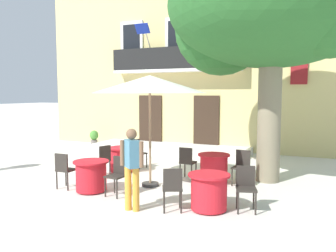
# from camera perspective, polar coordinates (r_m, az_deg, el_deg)

# --- Properties ---
(ground_plane) EXTENTS (120.00, 120.00, 0.00)m
(ground_plane) POSITION_cam_1_polar(r_m,az_deg,el_deg) (10.38, -5.28, -7.94)
(ground_plane) COLOR silver
(building_facade) EXTENTS (13.00, 5.09, 7.50)m
(building_facade) POSITION_cam_1_polar(r_m,az_deg,el_deg) (16.83, 4.15, 10.03)
(building_facade) COLOR #DBC67F
(building_facade) RESTS_ON ground
(entrance_step_platform) EXTENTS (6.51, 1.93, 0.25)m
(entrance_step_platform) POSITION_cam_1_polar(r_m,az_deg,el_deg) (14.20, 0.15, -3.76)
(entrance_step_platform) COLOR silver
(entrance_step_platform) RESTS_ON ground
(plane_tree) EXTENTS (5.73, 5.03, 6.42)m
(plane_tree) POSITION_cam_1_polar(r_m,az_deg,el_deg) (9.97, 16.36, 18.04)
(plane_tree) COLOR #7F755B
(plane_tree) RESTS_ON ground
(cafe_table_near_tree) EXTENTS (0.86, 0.86, 0.76)m
(cafe_table_near_tree) POSITION_cam_1_polar(r_m,az_deg,el_deg) (8.70, -12.58, -8.02)
(cafe_table_near_tree) COLOR red
(cafe_table_near_tree) RESTS_ON ground
(cafe_chair_near_tree_0) EXTENTS (0.40, 0.40, 0.91)m
(cafe_chair_near_tree_0) POSITION_cam_1_polar(r_m,az_deg,el_deg) (9.07, -16.75, -6.69)
(cafe_chair_near_tree_0) COLOR #2D2823
(cafe_chair_near_tree_0) RESTS_ON ground
(cafe_chair_near_tree_1) EXTENTS (0.44, 0.44, 0.91)m
(cafe_chair_near_tree_1) POSITION_cam_1_polar(r_m,az_deg,el_deg) (8.25, -8.35, -7.71)
(cafe_chair_near_tree_1) COLOR #2D2823
(cafe_chair_near_tree_1) RESTS_ON ground
(cafe_table_middle) EXTENTS (0.86, 0.86, 0.76)m
(cafe_table_middle) POSITION_cam_1_polar(r_m,az_deg,el_deg) (7.23, 6.77, -10.70)
(cafe_table_middle) COLOR red
(cafe_table_middle) RESTS_ON ground
(cafe_chair_middle_0) EXTENTS (0.49, 0.49, 0.91)m
(cafe_chair_middle_0) POSITION_cam_1_polar(r_m,az_deg,el_deg) (7.30, 12.77, -9.52)
(cafe_chair_middle_0) COLOR #2D2823
(cafe_chair_middle_0) RESTS_ON ground
(cafe_chair_middle_1) EXTENTS (0.53, 0.53, 0.91)m
(cafe_chair_middle_1) POSITION_cam_1_polar(r_m,az_deg,el_deg) (7.05, 0.75, -9.92)
(cafe_chair_middle_1) COLOR #2D2823
(cafe_chair_middle_1) RESTS_ON ground
(cafe_table_front) EXTENTS (0.86, 0.86, 0.76)m
(cafe_table_front) POSITION_cam_1_polar(r_m,az_deg,el_deg) (9.47, 7.57, -6.83)
(cafe_table_front) COLOR red
(cafe_table_front) RESTS_ON ground
(cafe_chair_front_0) EXTENTS (0.42, 0.42, 0.91)m
(cafe_chair_front_0) POSITION_cam_1_polar(r_m,az_deg,el_deg) (9.63, 3.17, -5.76)
(cafe_chair_front_0) COLOR #2D2823
(cafe_chair_front_0) RESTS_ON ground
(cafe_chair_front_1) EXTENTS (0.45, 0.45, 0.91)m
(cafe_chair_front_1) POSITION_cam_1_polar(r_m,az_deg,el_deg) (9.26, 12.08, -6.32)
(cafe_chair_front_1) COLOR #2D2823
(cafe_chair_front_1) RESTS_ON ground
(cafe_table_far_side) EXTENTS (0.86, 0.86, 0.76)m
(cafe_table_far_side) POSITION_cam_1_polar(r_m,az_deg,el_deg) (10.65, -7.59, -5.46)
(cafe_table_far_side) COLOR red
(cafe_table_far_side) RESTS_ON ground
(cafe_chair_far_side_0) EXTENTS (0.49, 0.49, 0.91)m
(cafe_chair_far_side_0) POSITION_cam_1_polar(r_m,az_deg,el_deg) (11.20, -5.08, -4.18)
(cafe_chair_far_side_0) COLOR #2D2823
(cafe_chair_far_side_0) RESTS_ON ground
(cafe_chair_far_side_1) EXTENTS (0.52, 0.52, 0.91)m
(cafe_chair_far_side_1) POSITION_cam_1_polar(r_m,az_deg,el_deg) (10.13, -10.70, -5.28)
(cafe_chair_far_side_1) COLOR #2D2823
(cafe_chair_far_side_1) RESTS_ON ground
(cafe_umbrella) EXTENTS (2.90, 2.90, 2.85)m
(cafe_umbrella) POSITION_cam_1_polar(r_m,az_deg,el_deg) (8.78, -3.03, 6.83)
(cafe_umbrella) COLOR #997A56
(cafe_umbrella) RESTS_ON ground
(ground_planter_left) EXTENTS (0.39, 0.39, 0.74)m
(ground_planter_left) POSITION_cam_1_polar(r_m,az_deg,el_deg) (15.82, -12.11, -1.88)
(ground_planter_left) COLOR slate
(ground_planter_left) RESTS_ON ground
(pedestrian_mid_plaza) EXTENTS (0.53, 0.39, 1.69)m
(pedestrian_mid_plaza) POSITION_cam_1_polar(r_m,az_deg,el_deg) (7.07, -6.01, -6.34)
(pedestrian_mid_plaza) COLOR gold
(pedestrian_mid_plaza) RESTS_ON ground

